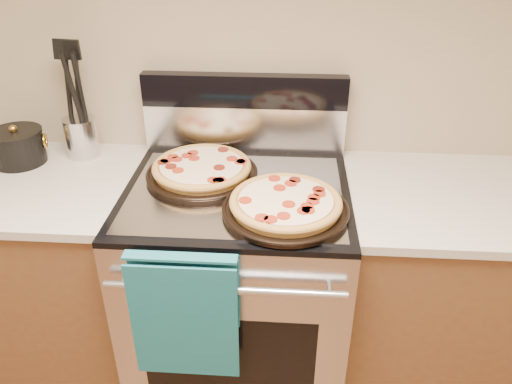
# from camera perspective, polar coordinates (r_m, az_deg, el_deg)

# --- Properties ---
(wall_back) EXTENTS (4.00, 0.00, 4.00)m
(wall_back) POSITION_cam_1_polar(r_m,az_deg,el_deg) (1.86, -1.30, 17.46)
(wall_back) COLOR tan
(wall_back) RESTS_ON ground
(range_body) EXTENTS (0.76, 0.68, 0.90)m
(range_body) POSITION_cam_1_polar(r_m,az_deg,el_deg) (1.96, -1.93, -11.64)
(range_body) COLOR #B7B7BC
(range_body) RESTS_ON ground
(oven_window) EXTENTS (0.56, 0.01, 0.40)m
(oven_window) POSITION_cam_1_polar(r_m,az_deg,el_deg) (1.73, -3.08, -19.02)
(oven_window) COLOR black
(oven_window) RESTS_ON range_body
(cooktop) EXTENTS (0.76, 0.68, 0.02)m
(cooktop) POSITION_cam_1_polar(r_m,az_deg,el_deg) (1.69, -2.19, 0.09)
(cooktop) COLOR black
(cooktop) RESTS_ON range_body
(backsplash_lower) EXTENTS (0.76, 0.06, 0.18)m
(backsplash_lower) POSITION_cam_1_polar(r_m,az_deg,el_deg) (1.92, -1.30, 7.27)
(backsplash_lower) COLOR silver
(backsplash_lower) RESTS_ON cooktop
(backsplash_upper) EXTENTS (0.76, 0.06, 0.12)m
(backsplash_upper) POSITION_cam_1_polar(r_m,az_deg,el_deg) (1.87, -1.35, 11.51)
(backsplash_upper) COLOR black
(backsplash_upper) RESTS_ON backsplash_lower
(oven_handle) EXTENTS (0.70, 0.03, 0.03)m
(oven_handle) POSITION_cam_1_polar(r_m,az_deg,el_deg) (1.45, -3.64, -11.10)
(oven_handle) COLOR silver
(oven_handle) RESTS_ON range_body
(dish_towel) EXTENTS (0.32, 0.05, 0.42)m
(dish_towel) POSITION_cam_1_polar(r_m,az_deg,el_deg) (1.54, -8.09, -13.63)
(dish_towel) COLOR #1B6589
(dish_towel) RESTS_ON oven_handle
(foil_sheet) EXTENTS (0.70, 0.55, 0.01)m
(foil_sheet) POSITION_cam_1_polar(r_m,az_deg,el_deg) (1.66, -2.30, -0.04)
(foil_sheet) COLOR gray
(foil_sheet) RESTS_ON cooktop
(cabinet_left) EXTENTS (1.00, 0.62, 0.88)m
(cabinet_left) POSITION_cam_1_polar(r_m,az_deg,el_deg) (2.24, -25.14, -9.22)
(cabinet_left) COLOR brown
(cabinet_left) RESTS_ON ground
(cabinet_right) EXTENTS (1.00, 0.62, 0.88)m
(cabinet_right) POSITION_cam_1_polar(r_m,az_deg,el_deg) (2.11, 23.24, -11.49)
(cabinet_right) COLOR brown
(cabinet_right) RESTS_ON ground
(countertop_right) EXTENTS (1.02, 0.64, 0.03)m
(countertop_right) POSITION_cam_1_polar(r_m,az_deg,el_deg) (1.86, 26.00, -0.80)
(countertop_right) COLOR beige
(countertop_right) RESTS_ON cabinet_right
(pepperoni_pizza_back) EXTENTS (0.40, 0.40, 0.05)m
(pepperoni_pizza_back) POSITION_cam_1_polar(r_m,az_deg,el_deg) (1.75, -6.19, 2.56)
(pepperoni_pizza_back) COLOR #B47A37
(pepperoni_pizza_back) RESTS_ON foil_sheet
(pepperoni_pizza_front) EXTENTS (0.49, 0.49, 0.05)m
(pepperoni_pizza_front) POSITION_cam_1_polar(r_m,az_deg,el_deg) (1.54, 3.40, -1.49)
(pepperoni_pizza_front) COLOR #B47A37
(pepperoni_pizza_front) RESTS_ON foil_sheet
(utensil_crock) EXTENTS (0.15, 0.15, 0.15)m
(utensil_crock) POSITION_cam_1_polar(r_m,az_deg,el_deg) (2.02, -19.30, 5.94)
(utensil_crock) COLOR silver
(utensil_crock) RESTS_ON countertop_left
(saucepan) EXTENTS (0.23, 0.23, 0.12)m
(saucepan) POSITION_cam_1_polar(r_m,az_deg,el_deg) (2.06, -25.56, 4.55)
(saucepan) COLOR black
(saucepan) RESTS_ON countertop_left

